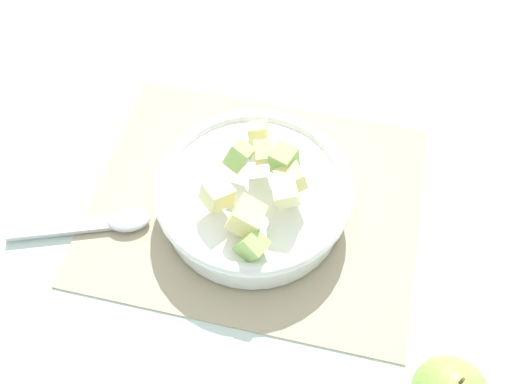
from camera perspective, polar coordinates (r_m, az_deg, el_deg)
The scene contains 4 objects.
ground_plane at distance 0.85m, azimuth -0.04°, elevation -1.08°, with size 2.40×2.40×0.00m, color silver.
placemat at distance 0.85m, azimuth -0.04°, elevation -0.97°, with size 0.44×0.36×0.01m, color tan.
salad_bowl at distance 0.80m, azimuth 0.01°, elevation -0.29°, with size 0.26×0.26×0.12m.
serving_spoon at distance 0.84m, azimuth -13.89°, elevation -2.81°, with size 0.19×0.09×0.01m.
Camera 1 is at (-0.10, 0.45, 0.71)m, focal length 43.64 mm.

